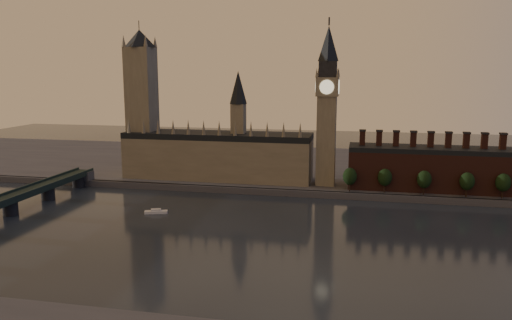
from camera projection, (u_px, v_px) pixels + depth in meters
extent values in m
plane|color=black|center=(286.00, 245.00, 226.26)|extent=(900.00, 900.00, 0.00)
cube|color=#4D4C52|center=(307.00, 194.00, 312.64)|extent=(900.00, 4.00, 4.00)
cube|color=#4D4C52|center=(319.00, 167.00, 399.36)|extent=(900.00, 180.00, 4.00)
cube|color=gray|center=(218.00, 158.00, 347.01)|extent=(130.00, 30.00, 28.00)
cube|color=black|center=(217.00, 135.00, 344.20)|extent=(130.00, 30.00, 4.00)
cube|color=gray|center=(238.00, 121.00, 339.43)|extent=(9.00, 9.00, 24.00)
cone|color=black|center=(238.00, 87.00, 335.39)|extent=(12.00, 12.00, 22.00)
cone|color=gray|center=(129.00, 126.00, 341.37)|extent=(2.60, 2.60, 10.00)
cone|color=gray|center=(143.00, 126.00, 339.21)|extent=(2.60, 2.60, 10.00)
cone|color=gray|center=(158.00, 126.00, 337.05)|extent=(2.60, 2.60, 10.00)
cone|color=gray|center=(173.00, 127.00, 334.89)|extent=(2.60, 2.60, 10.00)
cone|color=gray|center=(188.00, 127.00, 332.73)|extent=(2.60, 2.60, 10.00)
cone|color=gray|center=(204.00, 127.00, 330.56)|extent=(2.60, 2.60, 10.00)
cone|color=gray|center=(219.00, 128.00, 328.40)|extent=(2.60, 2.60, 10.00)
cone|color=gray|center=(235.00, 128.00, 326.24)|extent=(2.60, 2.60, 10.00)
cone|color=gray|center=(251.00, 129.00, 324.08)|extent=(2.60, 2.60, 10.00)
cone|color=gray|center=(267.00, 129.00, 321.92)|extent=(2.60, 2.60, 10.00)
cone|color=gray|center=(284.00, 129.00, 319.76)|extent=(2.60, 2.60, 10.00)
cone|color=gray|center=(300.00, 130.00, 317.60)|extent=(2.60, 2.60, 10.00)
cube|color=gray|center=(142.00, 112.00, 352.65)|extent=(18.00, 18.00, 90.00)
cone|color=black|center=(139.00, 38.00, 343.70)|extent=(24.00, 24.00, 12.00)
cylinder|color=#232326|center=(139.00, 30.00, 342.64)|extent=(0.50, 0.50, 12.00)
cone|color=gray|center=(123.00, 41.00, 337.95)|extent=(3.00, 3.00, 8.00)
cone|color=gray|center=(145.00, 41.00, 334.73)|extent=(3.00, 3.00, 8.00)
cone|color=gray|center=(134.00, 42.00, 353.37)|extent=(3.00, 3.00, 8.00)
cone|color=gray|center=(155.00, 42.00, 350.15)|extent=(3.00, 3.00, 8.00)
cube|color=gray|center=(326.00, 141.00, 324.45)|extent=(12.00, 12.00, 58.00)
cube|color=gray|center=(328.00, 87.00, 318.31)|extent=(14.00, 14.00, 12.00)
cube|color=#232326|center=(328.00, 69.00, 316.38)|extent=(11.00, 11.00, 10.00)
cone|color=black|center=(329.00, 43.00, 313.57)|extent=(13.00, 13.00, 22.00)
cylinder|color=#232326|center=(329.00, 21.00, 311.20)|extent=(1.00, 1.00, 5.00)
cylinder|color=beige|center=(327.00, 87.00, 311.37)|extent=(9.00, 0.50, 9.00)
cylinder|color=beige|center=(328.00, 86.00, 325.24)|extent=(9.00, 0.50, 9.00)
cylinder|color=beige|center=(316.00, 87.00, 319.76)|extent=(0.50, 9.00, 9.00)
cylinder|color=beige|center=(339.00, 87.00, 316.86)|extent=(0.50, 9.00, 9.00)
cone|color=gray|center=(317.00, 72.00, 311.77)|extent=(2.00, 2.00, 6.00)
cone|color=gray|center=(338.00, 72.00, 309.15)|extent=(2.00, 2.00, 6.00)
cone|color=gray|center=(318.00, 72.00, 324.30)|extent=(2.00, 2.00, 6.00)
cone|color=gray|center=(339.00, 72.00, 321.68)|extent=(2.00, 2.00, 6.00)
cube|color=#4D251D|center=(437.00, 171.00, 313.33)|extent=(110.00, 25.00, 24.00)
cube|color=black|center=(439.00, 150.00, 310.96)|extent=(110.00, 25.00, 3.00)
cube|color=#4D251D|center=(362.00, 138.00, 319.38)|extent=(3.50, 3.50, 9.00)
cube|color=#232326|center=(363.00, 130.00, 318.50)|extent=(4.20, 4.20, 1.00)
cube|color=#4D251D|center=(379.00, 139.00, 317.27)|extent=(3.50, 3.50, 9.00)
cube|color=#232326|center=(379.00, 131.00, 316.40)|extent=(4.20, 4.20, 1.00)
cube|color=#4D251D|center=(396.00, 139.00, 315.17)|extent=(3.50, 3.50, 9.00)
cube|color=#232326|center=(396.00, 131.00, 314.29)|extent=(4.20, 4.20, 1.00)
cube|color=#4D251D|center=(413.00, 139.00, 313.07)|extent=(3.50, 3.50, 9.00)
cube|color=#232326|center=(414.00, 132.00, 312.19)|extent=(4.20, 4.20, 1.00)
cube|color=#4D251D|center=(431.00, 140.00, 310.96)|extent=(3.50, 3.50, 9.00)
cube|color=#232326|center=(431.00, 132.00, 310.08)|extent=(4.20, 4.20, 1.00)
cube|color=#4D251D|center=(448.00, 140.00, 308.86)|extent=(3.50, 3.50, 9.00)
cube|color=#232326|center=(449.00, 132.00, 307.98)|extent=(4.20, 4.20, 1.00)
cube|color=#4D251D|center=(466.00, 141.00, 306.75)|extent=(3.50, 3.50, 9.00)
cube|color=#232326|center=(467.00, 133.00, 305.88)|extent=(4.20, 4.20, 1.00)
cube|color=#4D251D|center=(484.00, 141.00, 304.65)|extent=(3.50, 3.50, 9.00)
cube|color=#232326|center=(485.00, 133.00, 303.77)|extent=(4.20, 4.20, 1.00)
cube|color=#4D251D|center=(503.00, 142.00, 302.55)|extent=(3.50, 3.50, 9.00)
cube|color=#232326|center=(504.00, 134.00, 301.67)|extent=(4.20, 4.20, 1.00)
cylinder|color=black|center=(349.00, 187.00, 310.16)|extent=(0.80, 0.80, 6.00)
ellipsoid|color=black|center=(350.00, 176.00, 309.02)|extent=(8.60, 8.60, 10.75)
cylinder|color=black|center=(384.00, 188.00, 307.29)|extent=(0.80, 0.80, 6.00)
ellipsoid|color=black|center=(385.00, 177.00, 306.15)|extent=(8.60, 8.60, 10.75)
cylinder|color=black|center=(424.00, 190.00, 301.56)|extent=(0.80, 0.80, 6.00)
ellipsoid|color=black|center=(424.00, 179.00, 300.42)|extent=(8.60, 8.60, 10.75)
cylinder|color=black|center=(466.00, 192.00, 296.42)|extent=(0.80, 0.80, 6.00)
ellipsoid|color=black|center=(467.00, 181.00, 295.28)|extent=(8.60, 8.60, 10.75)
cylinder|color=black|center=(502.00, 193.00, 293.03)|extent=(0.80, 0.80, 6.00)
ellipsoid|color=black|center=(503.00, 183.00, 291.89)|extent=(8.60, 8.60, 10.75)
cube|color=#4D4C52|center=(82.00, 176.00, 342.98)|extent=(14.00, 8.00, 6.00)
cylinder|color=#232326|center=(10.00, 208.00, 273.19)|extent=(8.00, 8.00, 7.75)
cylinder|color=#232326|center=(48.00, 193.00, 305.95)|extent=(8.00, 8.00, 7.75)
cylinder|color=#232326|center=(78.00, 182.00, 338.71)|extent=(8.00, 8.00, 7.75)
cube|color=silver|center=(156.00, 212.00, 276.63)|extent=(13.04, 7.28, 1.43)
cube|color=silver|center=(156.00, 210.00, 276.41)|extent=(5.94, 4.21, 1.07)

